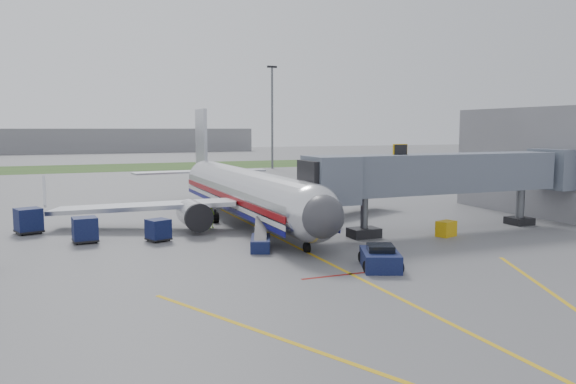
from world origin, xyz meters
name	(u,v)px	position (x,y,z in m)	size (l,w,h in m)	color
ground	(320,259)	(0.00, 0.00, 0.00)	(400.00, 400.00, 0.00)	#565659
grass_strip	(136,167)	(0.00, 90.00, 0.01)	(300.00, 25.00, 0.01)	#2D4C1E
apron_markings	(383,290)	(0.00, -7.40, 0.00)	(21.52, 50.00, 0.01)	gold
airliner	(245,191)	(0.00, 15.25, 2.65)	(32.10, 35.67, 10.25)	silver
jet_bridge	(441,175)	(12.86, 5.00, 4.47)	(25.30, 4.00, 6.90)	slate
terminal	(554,160)	(30.00, 10.00, 5.00)	(10.00, 16.00, 10.00)	slate
light_mast_right	(272,115)	(25.00, 75.00, 10.78)	(2.00, 0.44, 20.40)	#595B60
distant_terminal	(74,141)	(-10.00, 170.00, 4.00)	(120.00, 14.00, 8.00)	slate
pushback_tug	(380,258)	(2.19, -3.50, 0.58)	(3.19, 3.87, 1.39)	#0D103C
baggage_cart_a	(85,230)	(-13.30, 10.77, 0.93)	(1.83, 1.83, 1.82)	#0D103C
baggage_cart_b	(28,221)	(-17.18, 16.08, 1.00)	(2.30, 2.30, 1.97)	#0D103C
baggage_cart_c	(158,230)	(-8.40, 9.39, 0.81)	(1.90, 1.90, 1.58)	#0D103C
belt_loader	(261,242)	(-2.49, 4.04, 0.47)	(2.34, 3.99, 1.89)	#0D103C
ground_power_cart	(446,229)	(11.90, 3.00, 0.57)	(1.70, 1.39, 1.17)	#C9980B
ramp_worker	(211,217)	(-3.52, 13.16, 0.92)	(0.67, 0.44, 1.85)	#8BD919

